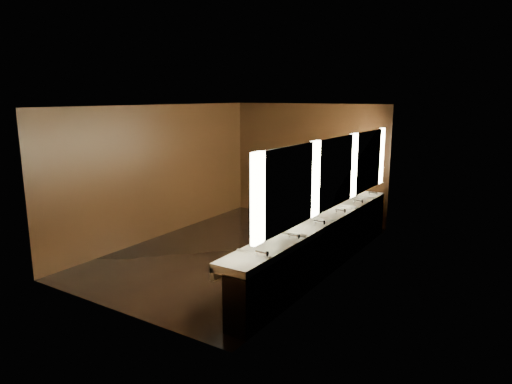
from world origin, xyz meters
TOP-DOWN VIEW (x-y plane):
  - floor at (0.00, 0.00)m, footprint 6.00×6.00m
  - ceiling at (0.00, 0.00)m, footprint 4.00×6.00m
  - wall_back at (0.00, 3.00)m, footprint 4.00×0.02m
  - wall_front at (0.00, -3.00)m, footprint 4.00×0.02m
  - wall_left at (-2.00, 0.00)m, footprint 0.02×6.00m
  - wall_right at (2.00, 0.00)m, footprint 0.02×6.00m
  - sink_counter at (1.79, 0.00)m, footprint 0.55×5.40m
  - mirror_band at (1.98, -0.00)m, footprint 0.06×5.03m
  - person at (1.17, -0.71)m, footprint 0.49×0.67m
  - trash_bin at (1.58, -1.99)m, footprint 0.47×0.47m

SIDE VIEW (x-z plane):
  - floor at x=0.00m, z-range 0.00..0.00m
  - trash_bin at x=1.58m, z-range 0.00..0.60m
  - sink_counter at x=1.79m, z-range -0.01..1.00m
  - person at x=1.17m, z-range 0.00..1.71m
  - wall_back at x=0.00m, z-range 0.00..2.80m
  - wall_front at x=0.00m, z-range 0.00..2.80m
  - wall_left at x=-2.00m, z-range 0.00..2.80m
  - wall_right at x=2.00m, z-range 0.00..2.80m
  - mirror_band at x=1.98m, z-range 1.17..2.32m
  - ceiling at x=0.00m, z-range 2.79..2.81m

